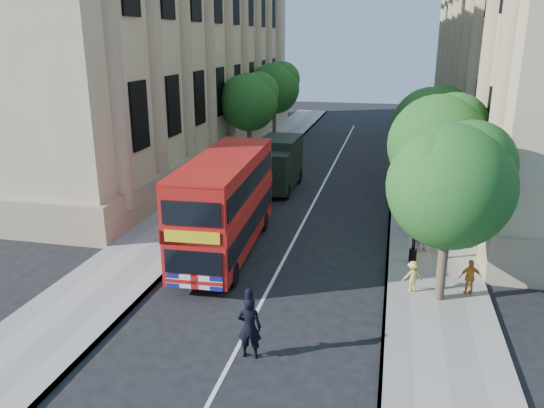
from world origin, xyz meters
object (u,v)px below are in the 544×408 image
Objects in this scene: box_van at (277,166)px; woman_pedestrian at (419,233)px; double_decker_bus at (226,202)px; police_constable at (249,327)px; lamp_post at (417,203)px.

box_van reaches higher than woman_pedestrian.
woman_pedestrian is at bearing -46.05° from box_van.
box_van is (-0.01, 9.76, -0.74)m from double_decker_bus.
box_van is 11.18m from woman_pedestrian.
police_constable is at bearing -79.67° from box_van.
box_van is at bearing -85.10° from police_constable.
lamp_post is 2.83× the size of police_constable.
police_constable is at bearing -70.58° from double_decker_bus.
woman_pedestrian is (4.76, 8.70, 0.00)m from police_constable.
double_decker_bus is 7.96m from woman_pedestrian.
box_van is at bearing 128.92° from lamp_post.
box_van reaches higher than police_constable.
double_decker_bus is at bearing -72.50° from police_constable.
box_van is 17.06m from police_constable.
double_decker_bus is 4.75× the size of police_constable.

